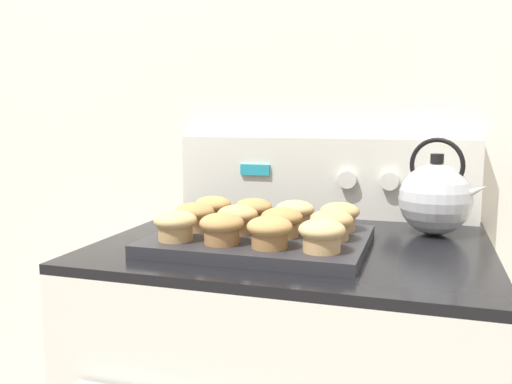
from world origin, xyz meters
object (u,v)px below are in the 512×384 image
at_px(muffin_r0_c3, 322,234).
at_px(muffin_r2_c3, 340,215).
at_px(muffin_r1_c2, 282,221).
at_px(muffin_r2_c1, 253,211).
at_px(muffin_pan, 260,240).
at_px(muffin_r2_c2, 295,213).
at_px(muffin_r0_c1, 222,227).
at_px(muffin_r1_c3, 332,224).
at_px(muffin_r0_c2, 270,231).
at_px(muffin_r2_c0, 213,208).
at_px(muffin_r1_c1, 237,218).
at_px(tea_kettle, 436,198).
at_px(muffin_r1_c0, 194,216).
at_px(muffin_r0_c0, 175,224).

height_order(muffin_r0_c3, muffin_r2_c3, same).
bearing_deg(muffin_r1_c2, muffin_r2_c1, 133.45).
height_order(muffin_r1_c2, muffin_r2_c1, same).
distance_m(muffin_pan, muffin_r2_c2, 0.11).
distance_m(muffin_r0_c1, muffin_r1_c3, 0.20).
xyz_separation_m(muffin_r0_c3, muffin_r1_c2, (-0.09, 0.09, 0.00)).
relative_size(muffin_pan, muffin_r0_c3, 5.05).
xyz_separation_m(muffin_r0_c1, muffin_r0_c2, (0.09, -0.00, 0.00)).
height_order(muffin_pan, muffin_r1_c3, muffin_r1_c3).
bearing_deg(muffin_r2_c1, muffin_pan, -64.19).
bearing_deg(muffin_r2_c0, muffin_r1_c2, -27.74).
bearing_deg(muffin_r2_c2, muffin_r2_c0, 179.17).
relative_size(muffin_r1_c2, muffin_r2_c3, 1.00).
height_order(muffin_r1_c1, muffin_r1_c2, same).
distance_m(muffin_r0_c3, muffin_r2_c3, 0.18).
bearing_deg(tea_kettle, muffin_r1_c2, -143.19).
height_order(muffin_r0_c3, muffin_r1_c0, same).
distance_m(muffin_r0_c1, muffin_r0_c3, 0.18).
height_order(muffin_r0_c2, muffin_r2_c1, same).
distance_m(muffin_r0_c2, muffin_r0_c3, 0.09).
height_order(muffin_r2_c0, muffin_r2_c1, same).
relative_size(muffin_r1_c0, tea_kettle, 0.39).
bearing_deg(muffin_r1_c0, muffin_r1_c3, -0.02).
distance_m(muffin_r1_c3, muffin_r2_c1, 0.20).
relative_size(muffin_pan, muffin_r1_c1, 5.05).
bearing_deg(muffin_r1_c1, muffin_r0_c3, -26.50).
bearing_deg(muffin_r0_c2, muffin_r0_c3, 0.43).
bearing_deg(muffin_r0_c0, muffin_r2_c3, 33.26).
bearing_deg(muffin_r1_c2, muffin_r2_c2, 87.77).
height_order(muffin_pan, muffin_r1_c2, muffin_r1_c2).
height_order(muffin_r0_c0, muffin_r1_c1, same).
xyz_separation_m(muffin_r0_c2, muffin_r1_c0, (-0.18, 0.09, 0.00)).
bearing_deg(muffin_r0_c2, muffin_pan, 116.06).
distance_m(muffin_r1_c1, muffin_r2_c3, 0.21).
bearing_deg(muffin_r1_c1, muffin_r2_c2, 43.58).
height_order(muffin_r1_c2, muffin_r2_c2, same).
xyz_separation_m(muffin_r1_c0, muffin_r2_c2, (0.19, 0.09, 0.00)).
height_order(muffin_r1_c1, muffin_r2_c2, same).
distance_m(muffin_r0_c0, muffin_r1_c3, 0.29).
relative_size(muffin_r2_c3, tea_kettle, 0.39).
distance_m(muffin_pan, muffin_r2_c3, 0.17).
xyz_separation_m(muffin_r0_c3, muffin_r2_c0, (-0.27, 0.18, 0.00)).
bearing_deg(muffin_r2_c0, muffin_r1_c0, -91.69).
distance_m(muffin_r0_c0, muffin_r0_c3, 0.27).
distance_m(muffin_r0_c1, muffin_r2_c0, 0.20).
bearing_deg(muffin_r2_c0, muffin_r0_c2, -45.50).
xyz_separation_m(muffin_pan, muffin_r1_c0, (-0.14, 0.00, 0.04)).
height_order(muffin_r0_c2, muffin_r1_c0, same).
distance_m(muffin_r0_c1, muffin_r1_c1, 0.09).
relative_size(muffin_r0_c0, muffin_r1_c2, 1.00).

